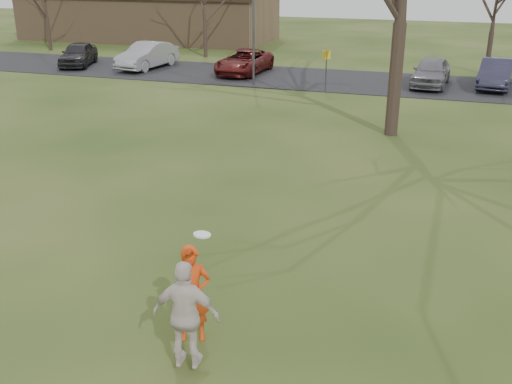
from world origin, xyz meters
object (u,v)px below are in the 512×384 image
player_defender (192,294)px  car_4 (431,72)px  car_2 (244,62)px  car_0 (78,54)px  car_1 (147,55)px  car_5 (496,73)px  lamp_post (253,8)px  catching_play (186,315)px  building (149,15)px

player_defender → car_4: 24.74m
car_2 → car_4: car_4 is taller
car_0 → car_1: 4.55m
car_1 → car_5: car_1 is taller
car_0 → car_5: size_ratio=0.95×
car_1 → car_5: bearing=9.0°
car_2 → lamp_post: (1.49, -2.84, 3.25)m
catching_play → player_defender: bearing=108.5°
car_2 → car_5: size_ratio=1.10×
car_2 → building: size_ratio=0.24×
car_1 → car_2: bearing=9.5°
car_0 → car_4: size_ratio=0.97×
car_0 → car_5: (24.43, 0.80, 0.01)m
car_0 → car_1: (4.53, 0.48, 0.06)m
car_5 → car_2: bearing=-172.1°
car_0 → building: 13.47m
player_defender → car_1: size_ratio=0.39×
catching_play → building: (-20.26, 38.53, 0.83)m
car_2 → car_5: (13.75, 0.17, 0.05)m
car_2 → car_0: bearing=-173.4°
player_defender → car_2: bearing=86.1°
catching_play → building: bearing=117.7°
car_4 → catching_play: catching_play is taller
car_5 → lamp_post: size_ratio=0.70×
car_0 → catching_play: catching_play is taller
car_1 → car_4: bearing=7.2°
player_defender → car_0: 30.33m
player_defender → building: building is taller
car_5 → building: bearing=161.8°
car_0 → building: (-1.83, 13.29, 1.18)m
player_defender → lamp_post: (-5.96, 22.11, 3.05)m
catching_play → building: size_ratio=0.12×
car_0 → lamp_post: (12.17, -2.21, 3.21)m
player_defender → catching_play: size_ratio=0.76×
car_4 → lamp_post: 9.88m
car_4 → car_0: bearing=-174.7°
car_4 → car_5: 3.28m
car_0 → player_defender: bearing=-71.0°
car_1 → car_5: 19.91m
building → player_defender: bearing=-62.1°
building → lamp_post: lamp_post is taller
car_0 → car_4: 21.20m
car_0 → car_4: bearing=-17.1°
car_4 → player_defender: bearing=-92.4°
car_5 → lamp_post: lamp_post is taller
lamp_post → car_0: bearing=169.7°
car_2 → player_defender: bearing=-70.2°
car_1 → car_5: size_ratio=1.07×
car_4 → car_1: bearing=-176.2°
building → car_5: bearing=-25.4°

